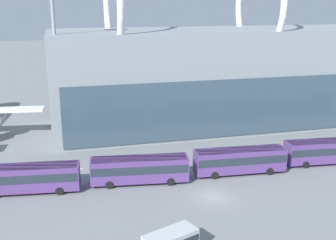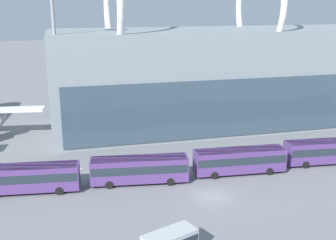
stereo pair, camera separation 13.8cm
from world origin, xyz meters
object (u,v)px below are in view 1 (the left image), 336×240
object	(u,v)px
floodlight_mast	(53,12)
shuttle_bus_1	(28,177)
shuttle_bus_2	(140,168)
shuttle_bus_3	(240,159)
airliner_at_gate_far	(191,87)
shuttle_bus_4	(327,150)

from	to	relation	value
floodlight_mast	shuttle_bus_1	bearing A→B (deg)	-104.48
shuttle_bus_2	shuttle_bus_3	distance (m)	13.41
shuttle_bus_1	airliner_at_gate_far	bearing A→B (deg)	55.13
shuttle_bus_1	shuttle_bus_3	size ratio (longest dim) A/B	1.01
airliner_at_gate_far	shuttle_bus_4	distance (m)	37.17
airliner_at_gate_far	shuttle_bus_2	world-z (taller)	airliner_at_gate_far
shuttle_bus_2	shuttle_bus_4	world-z (taller)	same
airliner_at_gate_far	shuttle_bus_1	world-z (taller)	airliner_at_gate_far
shuttle_bus_4	floodlight_mast	xyz separation A→B (m)	(-36.06, 16.78, 18.66)
shuttle_bus_2	shuttle_bus_3	world-z (taller)	same
shuttle_bus_2	floodlight_mast	world-z (taller)	floodlight_mast
shuttle_bus_3	floodlight_mast	size ratio (longest dim) A/B	0.44
airliner_at_gate_far	shuttle_bus_4	xyz separation A→B (m)	(8.64, -36.06, -2.49)
shuttle_bus_1	shuttle_bus_3	world-z (taller)	same
airliner_at_gate_far	shuttle_bus_3	size ratio (longest dim) A/B	3.12
shuttle_bus_2	shuttle_bus_3	bearing A→B (deg)	6.32
airliner_at_gate_far	floodlight_mast	size ratio (longest dim) A/B	1.38
shuttle_bus_1	shuttle_bus_4	size ratio (longest dim) A/B	1.00
airliner_at_gate_far	floodlight_mast	xyz separation A→B (m)	(-27.42, -19.28, 16.18)
airliner_at_gate_far	shuttle_bus_4	size ratio (longest dim) A/B	3.11
shuttle_bus_1	shuttle_bus_4	bearing A→B (deg)	5.89
shuttle_bus_3	floodlight_mast	xyz separation A→B (m)	(-22.66, 17.04, 18.66)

